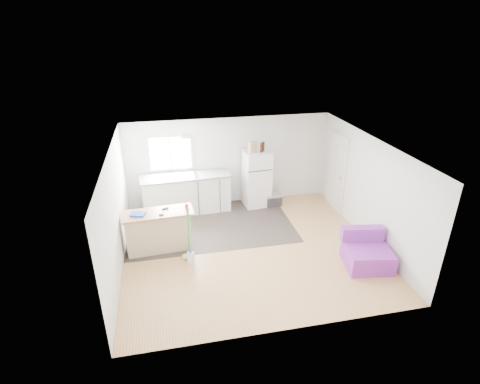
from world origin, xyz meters
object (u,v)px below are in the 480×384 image
(cooler, at_px, (273,200))
(blue_tray, at_px, (138,214))
(cardboard_box, at_px, (253,147))
(bottle_right, at_px, (263,147))
(cleaner_jug, at_px, (191,257))
(bottle_left, at_px, (261,148))
(peninsula, at_px, (158,231))
(refrigerator, at_px, (257,178))
(purple_seat, at_px, (367,253))
(red_cup, at_px, (187,206))
(kitchen_cabinets, at_px, (187,193))
(mop, at_px, (186,249))

(cooler, height_order, blue_tray, blue_tray)
(cardboard_box, xyz_separation_m, bottle_right, (0.30, 0.05, -0.02))
(cleaner_jug, xyz_separation_m, bottle_left, (2.12, 2.33, 1.54))
(peninsula, height_order, cooler, peninsula)
(refrigerator, distance_m, bottle_right, 0.91)
(refrigerator, bearing_deg, purple_seat, -69.22)
(cleaner_jug, xyz_separation_m, red_cup, (0.02, 0.73, 0.85))
(refrigerator, height_order, cardboard_box, cardboard_box)
(bottle_left, bearing_deg, red_cup, -142.65)
(red_cup, bearing_deg, purple_seat, -23.14)
(kitchen_cabinets, height_order, mop, kitchen_cabinets)
(refrigerator, xyz_separation_m, cardboard_box, (-0.14, -0.08, 0.92))
(blue_tray, xyz_separation_m, bottle_right, (3.21, 1.76, 0.73))
(peninsula, bearing_deg, cardboard_box, 29.64)
(cooler, bearing_deg, mop, -144.63)
(purple_seat, bearing_deg, cleaner_jug, 176.72)
(cooler, xyz_separation_m, blue_tray, (-3.49, -1.61, 0.77))
(kitchen_cabinets, relative_size, peninsula, 1.53)
(red_cup, bearing_deg, mop, -99.99)
(purple_seat, distance_m, cleaner_jug, 3.68)
(blue_tray, relative_size, bottle_right, 1.20)
(peninsula, xyz_separation_m, cardboard_box, (2.52, 1.67, 1.23))
(mop, bearing_deg, cooler, 35.50)
(kitchen_cabinets, bearing_deg, bottle_right, -3.41)
(purple_seat, bearing_deg, bottle_left, 124.45)
(mop, bearing_deg, refrigerator, 43.19)
(kitchen_cabinets, relative_size, bottle_right, 9.43)
(kitchen_cabinets, relative_size, mop, 1.87)
(kitchen_cabinets, relative_size, purple_seat, 2.30)
(red_cup, xyz_separation_m, blue_tray, (-1.04, -0.08, -0.04))
(mop, xyz_separation_m, blue_tray, (-0.94, 0.46, 0.71))
(purple_seat, distance_m, blue_tray, 4.88)
(cardboard_box, xyz_separation_m, bottle_left, (0.23, -0.02, -0.02))
(cooler, relative_size, purple_seat, 0.45)
(bottle_left, bearing_deg, refrigerator, 131.89)
(red_cup, distance_m, blue_tray, 1.04)
(mop, xyz_separation_m, cardboard_box, (1.97, 2.17, 1.47))
(peninsula, distance_m, cleaner_jug, 0.99)
(cleaner_jug, relative_size, bottle_left, 1.23)
(purple_seat, distance_m, cardboard_box, 3.86)
(cooler, relative_size, mop, 0.37)
(cleaner_jug, bearing_deg, bottle_left, 61.45)
(kitchen_cabinets, xyz_separation_m, cleaner_jug, (-0.12, -2.41, -0.39))
(cooler, bearing_deg, kitchen_cabinets, 172.58)
(kitchen_cabinets, relative_size, red_cup, 19.64)
(cooler, xyz_separation_m, cardboard_box, (-0.59, 0.09, 1.53))
(bottle_right, bearing_deg, blue_tray, -151.31)
(peninsula, height_order, cleaner_jug, peninsula)
(kitchen_cabinets, xyz_separation_m, red_cup, (-0.10, -1.68, 0.46))
(cooler, bearing_deg, peninsula, -156.78)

